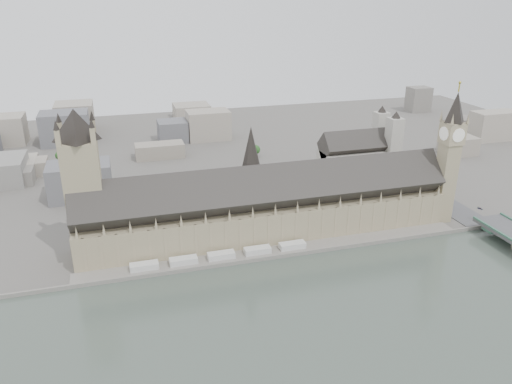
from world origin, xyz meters
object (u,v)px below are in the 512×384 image
object	(u,v)px
victoria_tower	(82,178)
westminster_abbey	(359,159)
car_approach	(480,208)
elizabeth_tower	(450,149)
palace_of_westminster	(267,207)

from	to	relation	value
victoria_tower	westminster_abbey	xyz separation A→B (m)	(232.92, 69.00, -30.12)
car_approach	elizabeth_tower	bearing A→B (deg)	133.47
palace_of_westminster	victoria_tower	size ratio (longest dim) A/B	2.65
elizabeth_tower	westminster_abbey	world-z (taller)	elizabeth_tower
victoria_tower	westminster_abbey	world-z (taller)	victoria_tower
car_approach	westminster_abbey	bearing A→B (deg)	94.37
elizabeth_tower	westminster_abbey	size ratio (longest dim) A/B	1.58
victoria_tower	westminster_abbey	distance (m)	244.79
palace_of_westminster	victoria_tower	bearing A→B (deg)	177.04
elizabeth_tower	victoria_tower	size ratio (longest dim) A/B	1.07
palace_of_westminster	victoria_tower	distance (m)	126.41
palace_of_westminster	westminster_abbey	world-z (taller)	westminster_abbey
westminster_abbey	car_approach	size ratio (longest dim) A/B	15.55
palace_of_westminster	westminster_abbey	xyz separation A→B (m)	(110.92, 75.30, 2.38)
palace_of_westminster	westminster_abbey	distance (m)	134.09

